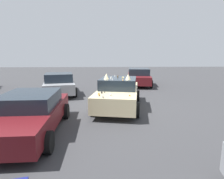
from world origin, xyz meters
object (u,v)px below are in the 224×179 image
parked_sedan_row_back_center (30,113)px  parked_sedan_far_right (59,84)px  parked_sedan_near_right (139,77)px  art_car_decorated (118,93)px

parked_sedan_row_back_center → parked_sedan_far_right: bearing=-177.4°
parked_sedan_near_right → parked_sedan_row_back_center: bearing=159.1°
parked_sedan_near_right → parked_sedan_far_right: (-3.45, 5.86, -0.03)m
art_car_decorated → parked_sedan_far_right: bearing=-121.8°
parked_sedan_near_right → parked_sedan_far_right: bearing=128.7°
parked_sedan_near_right → parked_sedan_row_back_center: size_ratio=1.05×
art_car_decorated → parked_sedan_near_right: bearing=172.0°
parked_sedan_row_back_center → parked_sedan_far_right: (6.18, 0.49, 0.02)m
art_car_decorated → parked_sedan_row_back_center: (-2.90, 3.14, -0.05)m
art_car_decorated → parked_sedan_far_right: 4.90m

